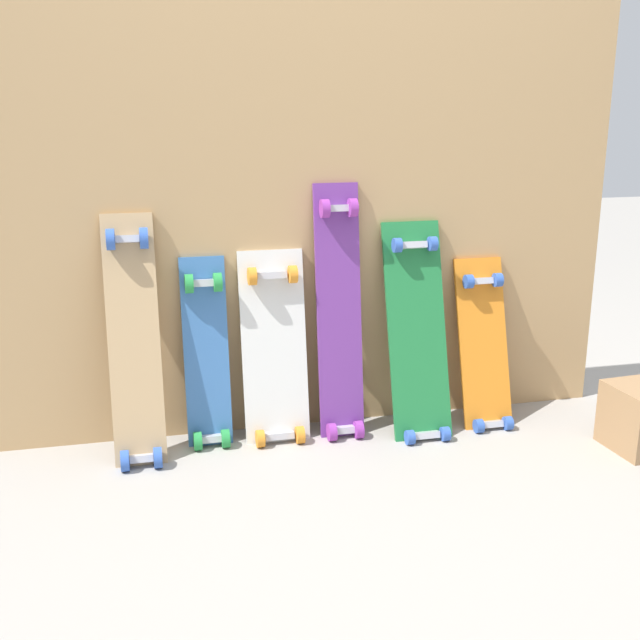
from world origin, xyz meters
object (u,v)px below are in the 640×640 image
object	(u,v)px
skateboard_green	(418,340)
skateboard_orange	(484,352)
skateboard_white	(275,356)
skateboard_blue	(207,361)
skateboard_purple	(340,320)
skateboard_natural	(134,349)

from	to	relation	value
skateboard_green	skateboard_orange	size ratio (longest dim) A/B	1.22
skateboard_green	skateboard_white	bearing A→B (deg)	174.12
skateboard_green	skateboard_orange	distance (m)	0.29
skateboard_blue	skateboard_purple	bearing A→B (deg)	-1.64
skateboard_orange	skateboard_purple	bearing A→B (deg)	176.51
skateboard_purple	skateboard_orange	distance (m)	0.58
skateboard_natural	skateboard_orange	world-z (taller)	skateboard_natural
skateboard_white	skateboard_green	world-z (taller)	skateboard_green
skateboard_natural	skateboard_purple	distance (m)	0.74
skateboard_blue	skateboard_white	bearing A→B (deg)	-2.80
skateboard_white	skateboard_green	size ratio (longest dim) A/B	0.89
skateboard_natural	skateboard_green	bearing A→B (deg)	-0.47
skateboard_natural	skateboard_blue	bearing A→B (deg)	13.14
skateboard_green	skateboard_blue	bearing A→B (deg)	175.09
skateboard_natural	skateboard_white	world-z (taller)	skateboard_natural
skateboard_green	skateboard_orange	xyz separation A→B (m)	(0.28, 0.02, -0.08)
skateboard_blue	skateboard_purple	size ratio (longest dim) A/B	0.75
skateboard_blue	skateboard_orange	world-z (taller)	skateboard_blue
skateboard_blue	skateboard_orange	size ratio (longest dim) A/B	1.06
skateboard_purple	skateboard_green	world-z (taller)	skateboard_purple
skateboard_purple	skateboard_orange	bearing A→B (deg)	-3.49
skateboard_blue	skateboard_orange	distance (m)	1.05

